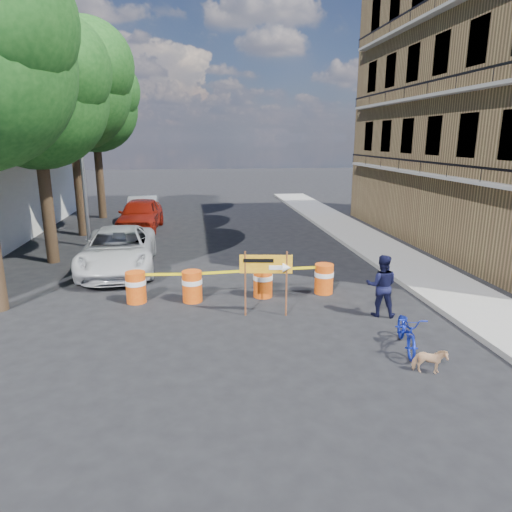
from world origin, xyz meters
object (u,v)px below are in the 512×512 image
object	(u,v)px
barrel_far_left	(136,286)
suv_white	(118,250)
pedestrian	(382,286)
bicycle	(409,314)
detour_sign	(272,269)
sedan_silver	(143,210)
barrel_far_right	(324,278)
barrel_mid_left	(192,286)
sedan_red	(140,215)
dog	(430,361)
barrel_mid_right	(263,281)

from	to	relation	value
barrel_far_left	suv_white	distance (m)	3.62
pedestrian	bicycle	size ratio (longest dim) A/B	0.98
pedestrian	bicycle	bearing A→B (deg)	103.31
barrel_far_left	bicycle	bearing A→B (deg)	-31.59
detour_sign	sedan_silver	xyz separation A→B (m)	(-4.75, 14.30, -0.55)
barrel_far_left	barrel_far_right	xyz separation A→B (m)	(5.53, 0.06, 0.00)
barrel_mid_left	pedestrian	world-z (taller)	pedestrian
bicycle	sedan_silver	distance (m)	18.21
barrel_mid_left	pedestrian	xyz separation A→B (m)	(4.92, -1.75, 0.36)
barrel_mid_left	bicycle	world-z (taller)	bicycle
barrel_far_right	suv_white	distance (m)	7.36
pedestrian	sedan_silver	world-z (taller)	pedestrian
sedan_silver	barrel_far_right	bearing A→B (deg)	-64.54
barrel_mid_left	detour_sign	size ratio (longest dim) A/B	0.51
bicycle	sedan_red	xyz separation A→B (m)	(-7.30, 14.62, -0.04)
sedan_silver	pedestrian	bearing A→B (deg)	-64.64
barrel_far_left	dog	bearing A→B (deg)	-38.44
sedan_silver	bicycle	bearing A→B (deg)	-68.11
barrel_mid_right	pedestrian	size ratio (longest dim) A/B	0.54
dog	sedan_red	distance (m)	17.32
bicycle	dog	bearing A→B (deg)	-77.99
bicycle	sedan_red	distance (m)	16.34
bicycle	pedestrian	bearing A→B (deg)	97.73
barrel_mid_left	bicycle	distance (m)	6.02
barrel_mid_left	bicycle	size ratio (longest dim) A/B	0.53
barrel_mid_left	dog	bearing A→B (deg)	-45.95
detour_sign	sedan_silver	bearing A→B (deg)	117.19
barrel_far_right	pedestrian	bearing A→B (deg)	-63.30
barrel_far_right	sedan_silver	size ratio (longest dim) A/B	0.20
pedestrian	sedan_red	world-z (taller)	pedestrian
barrel_mid_left	sedan_red	xyz separation A→B (m)	(-2.59, 10.88, 0.33)
bicycle	suv_white	size ratio (longest dim) A/B	0.32
barrel_mid_left	barrel_mid_right	size ratio (longest dim) A/B	1.00
detour_sign	suv_white	size ratio (longest dim) A/B	0.33
dog	suv_white	xyz separation A→B (m)	(-7.25, 8.44, 0.47)
barrel_far_right	sedan_silver	xyz separation A→B (m)	(-6.61, 12.72, 0.26)
barrel_far_left	pedestrian	world-z (taller)	pedestrian
dog	suv_white	world-z (taller)	suv_white
sedan_silver	dog	bearing A→B (deg)	-69.53
barrel_far_right	sedan_silver	bearing A→B (deg)	117.47
suv_white	barrel_far_left	bearing A→B (deg)	-77.20
barrel_mid_right	sedan_red	xyz separation A→B (m)	(-4.66, 10.75, 0.33)
pedestrian	sedan_red	size ratio (longest dim) A/B	0.35
detour_sign	barrel_far_right	bearing A→B (deg)	49.39
barrel_mid_left	barrel_far_right	bearing A→B (deg)	2.94
barrel_far_left	barrel_mid_left	xyz separation A→B (m)	(1.59, -0.14, 0.00)
bicycle	barrel_mid_left	bearing A→B (deg)	155.39
barrel_mid_right	dog	distance (m)	5.61
barrel_far_left	bicycle	xyz separation A→B (m)	(6.30, -3.87, 0.37)
sedan_red	pedestrian	bearing A→B (deg)	-55.74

